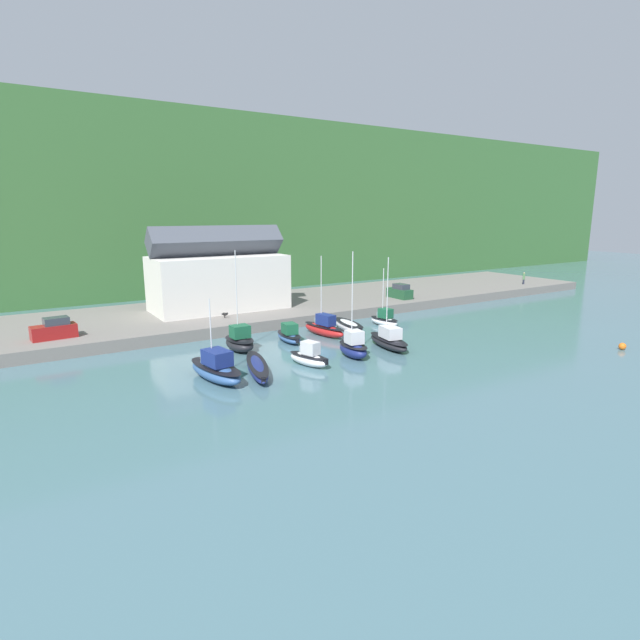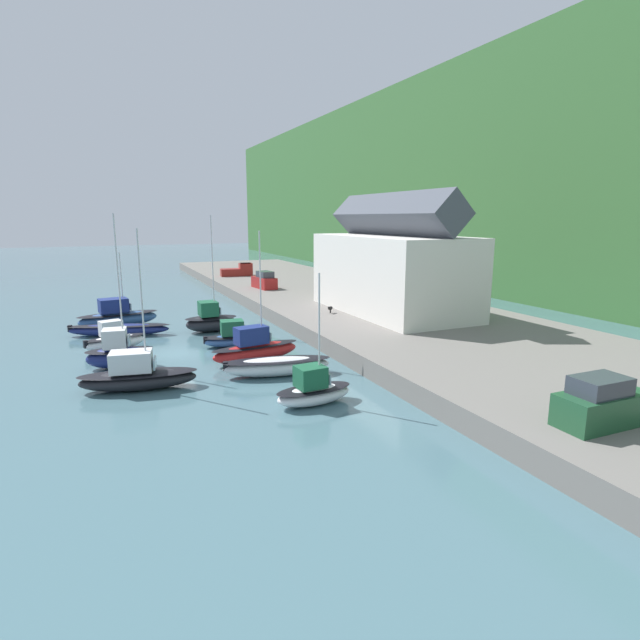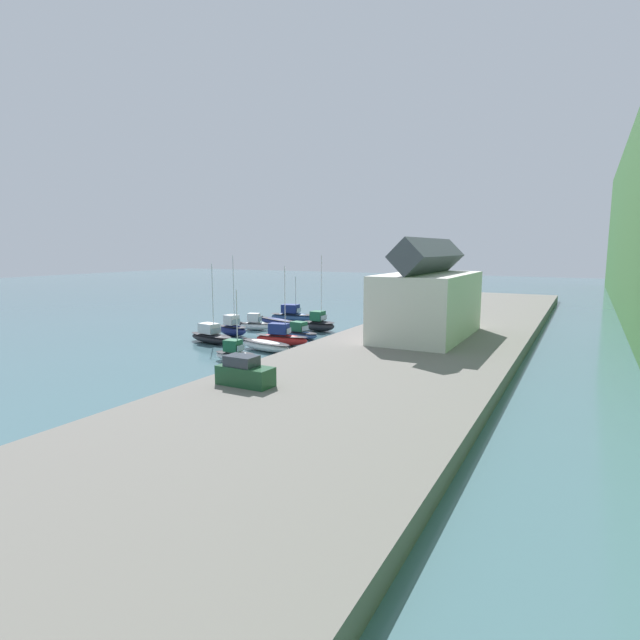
# 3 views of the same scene
# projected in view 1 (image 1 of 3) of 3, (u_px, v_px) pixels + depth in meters

# --- Properties ---
(ground_plane) EXTENTS (320.00, 320.00, 0.00)m
(ground_plane) POSITION_uv_depth(u_px,v_px,m) (312.00, 351.00, 51.00)
(ground_plane) COLOR #476B75
(hillside_backdrop) EXTENTS (240.00, 56.65, 30.71)m
(hillside_backdrop) POSITION_uv_depth(u_px,v_px,m) (141.00, 205.00, 104.63)
(hillside_backdrop) COLOR #386633
(hillside_backdrop) RESTS_ON ground_plane
(quay_promenade) EXTENTS (127.02, 20.40, 1.29)m
(quay_promenade) POSITION_uv_depth(u_px,v_px,m) (234.00, 312.00, 67.62)
(quay_promenade) COLOR slate
(quay_promenade) RESTS_ON ground_plane
(harbor_clubhouse) EXTENTS (17.38, 8.41, 10.96)m
(harbor_clubhouse) POSITION_uv_depth(u_px,v_px,m) (219.00, 278.00, 65.36)
(harbor_clubhouse) COLOR silver
(harbor_clubhouse) RESTS_ON quay_promenade
(moored_boat_0) EXTENTS (2.48, 4.56, 10.22)m
(moored_boat_0) POSITION_uv_depth(u_px,v_px,m) (240.00, 341.00, 50.80)
(moored_boat_0) COLOR black
(moored_boat_0) RESTS_ON ground_plane
(moored_boat_1) EXTENTS (2.54, 5.23, 2.10)m
(moored_boat_1) POSITION_uv_depth(u_px,v_px,m) (289.00, 335.00, 54.51)
(moored_boat_1) COLOR #33568E
(moored_boat_1) RESTS_ON ground_plane
(moored_boat_2) EXTENTS (2.60, 6.70, 9.11)m
(moored_boat_2) POSITION_uv_depth(u_px,v_px,m) (324.00, 328.00, 57.12)
(moored_boat_2) COLOR red
(moored_boat_2) RESTS_ON ground_plane
(moored_boat_3) EXTENTS (3.32, 7.25, 1.20)m
(moored_boat_3) POSITION_uv_depth(u_px,v_px,m) (349.00, 326.00, 59.36)
(moored_boat_3) COLOR silver
(moored_boat_3) RESTS_ON ground_plane
(moored_boat_4) EXTENTS (2.17, 4.53, 7.16)m
(moored_boat_4) POSITION_uv_depth(u_px,v_px,m) (384.00, 319.00, 62.37)
(moored_boat_4) COLOR white
(moored_boat_4) RESTS_ON ground_plane
(moored_boat_5) EXTENTS (3.48, 7.40, 6.92)m
(moored_boat_5) POSITION_uv_depth(u_px,v_px,m) (216.00, 369.00, 41.80)
(moored_boat_5) COLOR #33568E
(moored_boat_5) RESTS_ON ground_plane
(moored_boat_6) EXTENTS (4.27, 8.69, 1.03)m
(moored_boat_6) POSITION_uv_depth(u_px,v_px,m) (257.00, 367.00, 43.75)
(moored_boat_6) COLOR navy
(moored_boat_6) RESTS_ON ground_plane
(moored_boat_7) EXTENTS (2.70, 4.79, 2.32)m
(moored_boat_7) POSITION_uv_depth(u_px,v_px,m) (309.00, 357.00, 45.87)
(moored_boat_7) COLOR white
(moored_boat_7) RESTS_ON ground_plane
(moored_boat_8) EXTENTS (2.59, 4.56, 10.26)m
(moored_boat_8) POSITION_uv_depth(u_px,v_px,m) (353.00, 347.00, 48.60)
(moored_boat_8) COLOR navy
(moored_boat_8) RESTS_ON ground_plane
(moored_boat_9) EXTENTS (3.31, 7.05, 9.41)m
(moored_boat_9) POSITION_uv_depth(u_px,v_px,m) (389.00, 340.00, 51.94)
(moored_boat_9) COLOR black
(moored_boat_9) RESTS_ON ground_plane
(parked_car_0) EXTENTS (4.37, 2.23, 2.16)m
(parked_car_0) POSITION_uv_depth(u_px,v_px,m) (54.00, 330.00, 50.66)
(parked_car_0) COLOR maroon
(parked_car_0) RESTS_ON quay_promenade
(parked_car_1) EXTENTS (1.87, 4.23, 2.16)m
(parked_car_1) POSITION_uv_depth(u_px,v_px,m) (400.00, 292.00, 74.81)
(parked_car_1) COLOR #1E4C2D
(parked_car_1) RESTS_ON quay_promenade
(person_on_quay) EXTENTS (0.40, 0.40, 2.14)m
(person_on_quay) POSITION_uv_depth(u_px,v_px,m) (524.00, 278.00, 89.26)
(person_on_quay) COLOR #232838
(person_on_quay) RESTS_ON quay_promenade
(dog_on_quay) EXTENTS (0.75, 0.80, 0.68)m
(dog_on_quay) POSITION_uv_depth(u_px,v_px,m) (225.00, 314.00, 60.73)
(dog_on_quay) COLOR black
(dog_on_quay) RESTS_ON quay_promenade
(mooring_buoy_0) EXTENTS (0.72, 0.72, 0.72)m
(mooring_buoy_0) POSITION_uv_depth(u_px,v_px,m) (622.00, 346.00, 51.38)
(mooring_buoy_0) COLOR orange
(mooring_buoy_0) RESTS_ON ground_plane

